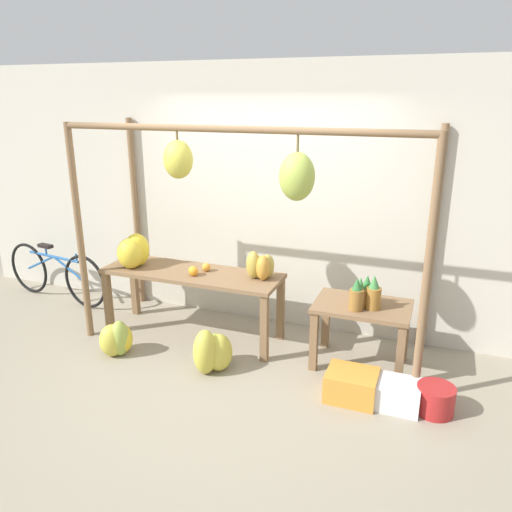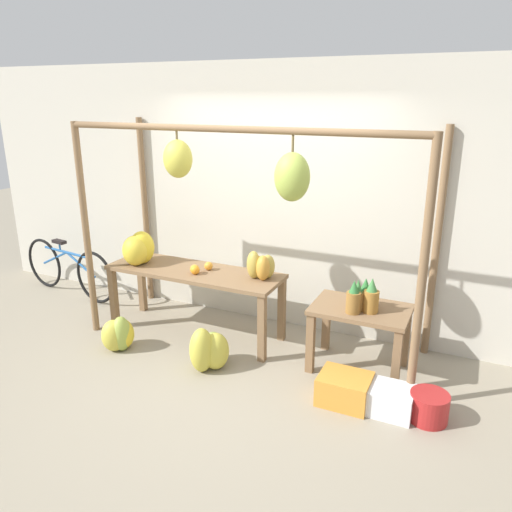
% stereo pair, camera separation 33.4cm
% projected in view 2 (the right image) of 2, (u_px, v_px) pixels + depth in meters
% --- Properties ---
extents(ground_plane, '(20.00, 20.00, 0.00)m').
position_uv_depth(ground_plane, '(213.00, 380.00, 4.51)').
color(ground_plane, gray).
extents(shop_wall_back, '(8.00, 0.08, 2.80)m').
position_uv_depth(shop_wall_back, '(276.00, 199.00, 5.32)').
color(shop_wall_back, beige).
rests_on(shop_wall_back, ground_plane).
extents(stall_awning, '(3.41, 1.16, 2.22)m').
position_uv_depth(stall_awning, '(245.00, 196.00, 4.47)').
color(stall_awning, brown).
rests_on(stall_awning, ground_plane).
extents(display_table_main, '(1.88, 0.60, 0.72)m').
position_uv_depth(display_table_main, '(194.00, 279.00, 5.22)').
color(display_table_main, brown).
rests_on(display_table_main, ground_plane).
extents(display_table_side, '(0.87, 0.59, 0.62)m').
position_uv_depth(display_table_side, '(360.00, 321.00, 4.56)').
color(display_table_side, brown).
rests_on(display_table_side, ground_plane).
extents(banana_pile_on_table, '(0.40, 0.48, 0.35)m').
position_uv_depth(banana_pile_on_table, '(138.00, 249.00, 5.35)').
color(banana_pile_on_table, yellow).
rests_on(banana_pile_on_table, display_table_main).
extents(orange_pile, '(0.16, 0.26, 0.10)m').
position_uv_depth(orange_pile, '(198.00, 269.00, 5.09)').
color(orange_pile, orange).
rests_on(orange_pile, display_table_main).
extents(pineapple_cluster, '(0.27, 0.31, 0.32)m').
position_uv_depth(pineapple_cluster, '(363.00, 297.00, 4.43)').
color(pineapple_cluster, olive).
rests_on(pineapple_cluster, display_table_side).
extents(banana_pile_ground_left, '(0.39, 0.42, 0.36)m').
position_uv_depth(banana_pile_ground_left, '(119.00, 334.00, 5.00)').
color(banana_pile_ground_left, '#9EB247').
rests_on(banana_pile_ground_left, ground_plane).
extents(banana_pile_ground_right, '(0.39, 0.46, 0.43)m').
position_uv_depth(banana_pile_ground_right, '(210.00, 350.00, 4.65)').
color(banana_pile_ground_right, gold).
rests_on(banana_pile_ground_right, ground_plane).
extents(fruit_crate_white, '(0.42, 0.35, 0.25)m').
position_uv_depth(fruit_crate_white, '(345.00, 389.00, 4.15)').
color(fruit_crate_white, orange).
rests_on(fruit_crate_white, ground_plane).
extents(blue_bucket, '(0.30, 0.30, 0.23)m').
position_uv_depth(blue_bucket, '(429.00, 407.00, 3.92)').
color(blue_bucket, '#AD2323').
rests_on(blue_bucket, ground_plane).
extents(parked_bicycle, '(1.66, 0.27, 0.71)m').
position_uv_depth(parked_bicycle, '(68.00, 269.00, 6.36)').
color(parked_bicycle, black).
rests_on(parked_bicycle, ground_plane).
extents(papaya_pile, '(0.31, 0.27, 0.28)m').
position_uv_depth(papaya_pile, '(261.00, 267.00, 4.90)').
color(papaya_pile, gold).
rests_on(papaya_pile, display_table_main).
extents(fruit_crate_purple, '(0.38, 0.31, 0.22)m').
position_uv_depth(fruit_crate_purple, '(389.00, 400.00, 4.03)').
color(fruit_crate_purple, silver).
rests_on(fruit_crate_purple, ground_plane).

